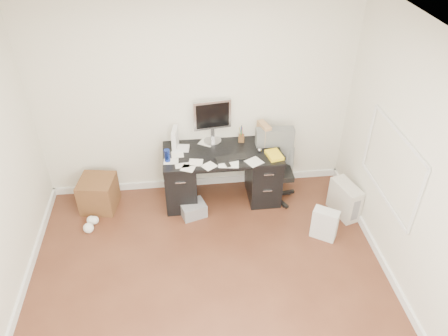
{
  "coord_description": "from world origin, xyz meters",
  "views": [
    {
      "loc": [
        -0.2,
        -2.91,
        3.84
      ],
      "look_at": [
        0.27,
        1.2,
        0.83
      ],
      "focal_mm": 35.0,
      "sensor_mm": 36.0,
      "label": 1
    }
  ],
  "objects_px": {
    "desk": "(222,174)",
    "wicker_basket": "(99,193)",
    "keyboard": "(231,158)",
    "pc_tower": "(345,199)",
    "office_chair": "(275,168)",
    "lcd_monitor": "(212,121)"
  },
  "relations": [
    {
      "from": "desk",
      "to": "wicker_basket",
      "type": "xyz_separation_m",
      "value": [
        -1.63,
        0.01,
        -0.18
      ]
    },
    {
      "from": "desk",
      "to": "keyboard",
      "type": "relative_size",
      "value": 3.91
    },
    {
      "from": "keyboard",
      "to": "wicker_basket",
      "type": "bearing_deg",
      "value": 165.5
    },
    {
      "from": "desk",
      "to": "keyboard",
      "type": "xyz_separation_m",
      "value": [
        0.09,
        -0.16,
        0.36
      ]
    },
    {
      "from": "keyboard",
      "to": "wicker_basket",
      "type": "distance_m",
      "value": 1.81
    },
    {
      "from": "desk",
      "to": "keyboard",
      "type": "bearing_deg",
      "value": -59.42
    },
    {
      "from": "pc_tower",
      "to": "wicker_basket",
      "type": "height_order",
      "value": "pc_tower"
    },
    {
      "from": "office_chair",
      "to": "desk",
      "type": "bearing_deg",
      "value": 175.91
    },
    {
      "from": "keyboard",
      "to": "wicker_basket",
      "type": "height_order",
      "value": "keyboard"
    },
    {
      "from": "pc_tower",
      "to": "wicker_basket",
      "type": "distance_m",
      "value": 3.19
    },
    {
      "from": "desk",
      "to": "pc_tower",
      "type": "xyz_separation_m",
      "value": [
        1.53,
        -0.48,
        -0.17
      ]
    },
    {
      "from": "lcd_monitor",
      "to": "keyboard",
      "type": "relative_size",
      "value": 1.58
    },
    {
      "from": "lcd_monitor",
      "to": "office_chair",
      "type": "relative_size",
      "value": 0.61
    },
    {
      "from": "office_chair",
      "to": "keyboard",
      "type": "bearing_deg",
      "value": -169.63
    },
    {
      "from": "desk",
      "to": "lcd_monitor",
      "type": "height_order",
      "value": "lcd_monitor"
    },
    {
      "from": "desk",
      "to": "lcd_monitor",
      "type": "distance_m",
      "value": 0.71
    },
    {
      "from": "keyboard",
      "to": "lcd_monitor",
      "type": "bearing_deg",
      "value": 105.47
    },
    {
      "from": "desk",
      "to": "wicker_basket",
      "type": "distance_m",
      "value": 1.64
    },
    {
      "from": "desk",
      "to": "office_chair",
      "type": "height_order",
      "value": "office_chair"
    },
    {
      "from": "desk",
      "to": "office_chair",
      "type": "distance_m",
      "value": 0.7
    },
    {
      "from": "lcd_monitor",
      "to": "keyboard",
      "type": "distance_m",
      "value": 0.55
    },
    {
      "from": "office_chair",
      "to": "pc_tower",
      "type": "bearing_deg",
      "value": -25.37
    }
  ]
}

